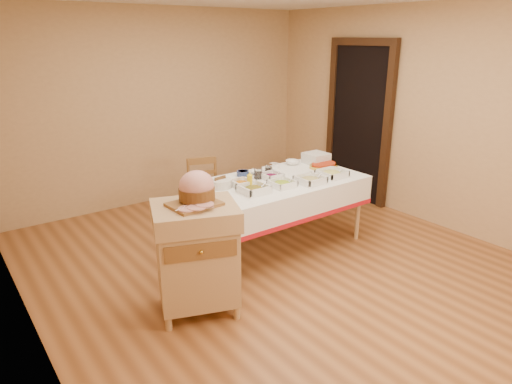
# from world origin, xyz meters

# --- Properties ---
(room_shell) EXTENTS (5.00, 5.00, 5.00)m
(room_shell) POSITION_xyz_m (0.00, 0.00, 1.30)
(room_shell) COLOR #95592E
(room_shell) RESTS_ON ground
(doorway) EXTENTS (0.09, 1.10, 2.20)m
(doorway) POSITION_xyz_m (2.20, 0.90, 1.11)
(doorway) COLOR black
(doorway) RESTS_ON ground
(dining_table) EXTENTS (1.82, 1.02, 0.76)m
(dining_table) POSITION_xyz_m (0.30, 0.30, 0.60)
(dining_table) COLOR tan
(dining_table) RESTS_ON ground
(butcher_cart) EXTENTS (0.82, 0.75, 0.95)m
(butcher_cart) POSITION_xyz_m (-1.06, -0.31, 0.54)
(butcher_cart) COLOR tan
(butcher_cart) RESTS_ON ground
(dining_chair) EXTENTS (0.48, 0.47, 0.85)m
(dining_chair) POSITION_xyz_m (-0.11, 1.19, 0.44)
(dining_chair) COLOR brown
(dining_chair) RESTS_ON ground
(ham_on_board) EXTENTS (0.41, 0.39, 0.27)m
(ham_on_board) POSITION_xyz_m (-1.02, -0.27, 1.06)
(ham_on_board) COLOR brown
(ham_on_board) RESTS_ON butcher_cart
(serving_dish_a) EXTENTS (0.27, 0.26, 0.11)m
(serving_dish_a) POSITION_xyz_m (-0.17, 0.11, 0.80)
(serving_dish_a) COLOR white
(serving_dish_a) RESTS_ON dining_table
(serving_dish_b) EXTENTS (0.24, 0.24, 0.10)m
(serving_dish_b) POSITION_xyz_m (0.18, 0.10, 0.79)
(serving_dish_b) COLOR white
(serving_dish_b) RESTS_ON dining_table
(serving_dish_c) EXTENTS (0.26, 0.26, 0.11)m
(serving_dish_c) POSITION_xyz_m (0.49, 0.01, 0.79)
(serving_dish_c) COLOR white
(serving_dish_c) RESTS_ON dining_table
(serving_dish_d) EXTENTS (0.27, 0.27, 0.10)m
(serving_dish_d) POSITION_xyz_m (0.84, 0.05, 0.79)
(serving_dish_d) COLOR white
(serving_dish_d) RESTS_ON dining_table
(serving_dish_e) EXTENTS (0.21, 0.20, 0.10)m
(serving_dish_e) POSITION_xyz_m (-0.15, 0.35, 0.79)
(serving_dish_e) COLOR white
(serving_dish_e) RESTS_ON dining_table
(serving_dish_f) EXTENTS (0.21, 0.20, 0.10)m
(serving_dish_f) POSITION_xyz_m (0.25, 0.37, 0.79)
(serving_dish_f) COLOR white
(serving_dish_f) RESTS_ON dining_table
(small_bowl_left) EXTENTS (0.12, 0.12, 0.05)m
(small_bowl_left) POSITION_xyz_m (-0.49, 0.67, 0.79)
(small_bowl_left) COLOR white
(small_bowl_left) RESTS_ON dining_table
(small_bowl_mid) EXTENTS (0.14, 0.14, 0.06)m
(small_bowl_mid) POSITION_xyz_m (0.06, 0.64, 0.79)
(small_bowl_mid) COLOR navy
(small_bowl_mid) RESTS_ON dining_table
(small_bowl_right) EXTENTS (0.12, 0.12, 0.06)m
(small_bowl_right) POSITION_xyz_m (0.53, 0.67, 0.79)
(small_bowl_right) COLOR white
(small_bowl_right) RESTS_ON dining_table
(bowl_white_imported) EXTENTS (0.19, 0.19, 0.04)m
(bowl_white_imported) POSITION_xyz_m (0.24, 0.61, 0.78)
(bowl_white_imported) COLOR white
(bowl_white_imported) RESTS_ON dining_table
(bowl_small_imported) EXTENTS (0.17, 0.17, 0.05)m
(bowl_small_imported) POSITION_xyz_m (0.81, 0.68, 0.79)
(bowl_small_imported) COLOR white
(bowl_small_imported) RESTS_ON dining_table
(preserve_jar_left) EXTENTS (0.09, 0.09, 0.12)m
(preserve_jar_left) POSITION_xyz_m (0.14, 0.46, 0.81)
(preserve_jar_left) COLOR silver
(preserve_jar_left) RESTS_ON dining_table
(preserve_jar_right) EXTENTS (0.09, 0.09, 0.11)m
(preserve_jar_right) POSITION_xyz_m (0.34, 0.53, 0.81)
(preserve_jar_right) COLOR silver
(preserve_jar_right) RESTS_ON dining_table
(mustard_bottle) EXTENTS (0.06, 0.06, 0.17)m
(mustard_bottle) POSITION_xyz_m (-0.12, 0.25, 0.84)
(mustard_bottle) COLOR yellow
(mustard_bottle) RESTS_ON dining_table
(bread_basket) EXTENTS (0.23, 0.23, 0.10)m
(bread_basket) POSITION_xyz_m (-0.35, 0.45, 0.80)
(bread_basket) COLOR silver
(bread_basket) RESTS_ON dining_table
(plate_stack) EXTENTS (0.26, 0.26, 0.13)m
(plate_stack) POSITION_xyz_m (1.08, 0.55, 0.82)
(plate_stack) COLOR white
(plate_stack) RESTS_ON dining_table
(brass_platter) EXTENTS (0.38, 0.27, 0.05)m
(brass_platter) POSITION_xyz_m (1.03, 0.37, 0.78)
(brass_platter) COLOR gold
(brass_platter) RESTS_ON dining_table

